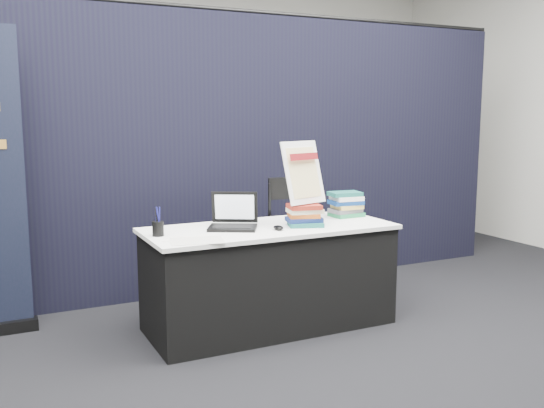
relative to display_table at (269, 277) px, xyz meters
The scene contains 14 objects.
floor 0.67m from the display_table, 90.00° to the right, with size 8.00×8.00×0.00m, color black.
wall_back 3.71m from the display_table, 90.00° to the left, with size 8.00×0.02×3.50m, color beige.
drape_partition 1.33m from the display_table, 90.00° to the left, with size 6.00×0.08×2.40m, color black.
display_table is the anchor object (origin of this frame).
laptop 0.52m from the display_table, 168.40° to the left, with size 0.40×0.41×0.25m.
mouse 0.42m from the display_table, 90.93° to the right, with size 0.06×0.10×0.03m, color black.
brochure_left 0.78m from the display_table, 158.93° to the right, with size 0.34×0.24×0.00m, color silver.
brochure_mid 0.80m from the display_table, 165.92° to the right, with size 0.26×0.19×0.00m, color white.
brochure_right 0.72m from the display_table, 161.91° to the right, with size 0.25×0.18×0.00m, color white.
pen_cup 0.92m from the display_table, behind, with size 0.08×0.08×0.10m, color black.
book_stack_tall 0.52m from the display_table, 21.00° to the right, with size 0.27×0.24×0.16m.
book_stack_short 0.87m from the display_table, ahead, with size 0.23×0.18×0.20m.
info_sign 0.80m from the display_table, 14.44° to the right, with size 0.37×0.22×0.47m.
stacking_chair 0.61m from the display_table, 34.53° to the left, with size 0.51×0.51×1.04m.
Camera 1 is at (-1.87, -3.31, 1.56)m, focal length 40.00 mm.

